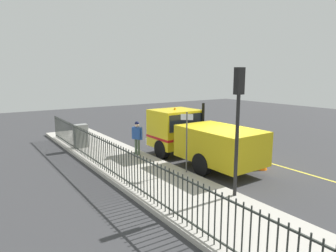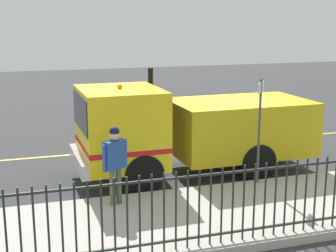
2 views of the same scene
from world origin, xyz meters
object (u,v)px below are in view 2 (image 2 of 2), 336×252
Objects in this scene: worker_standing at (115,157)px; traffic_cone at (241,139)px; work_truck at (181,126)px; street_sign at (260,119)px.

traffic_cone is (-3.70, 4.75, -0.86)m from worker_standing.
worker_standing is (1.96, -2.15, -0.11)m from work_truck.
work_truck reaches higher than street_sign.
traffic_cone is 0.28× the size of street_sign.
worker_standing is at bearing 131.61° from work_truck.
worker_standing is 2.42× the size of traffic_cone.
traffic_cone is at bearing -56.83° from work_truck.
work_truck is 2.91m from worker_standing.
work_truck is at bearing -56.10° from traffic_cone.
traffic_cone is (-1.75, 2.60, -0.97)m from work_truck.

